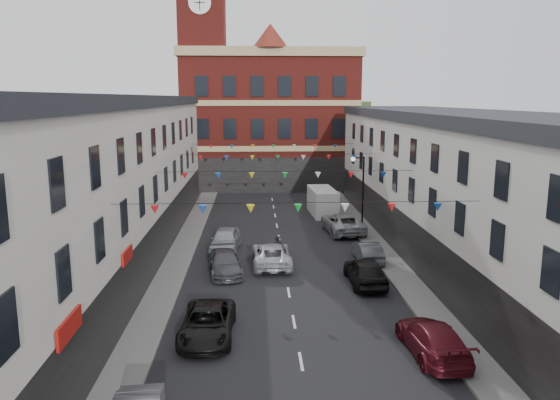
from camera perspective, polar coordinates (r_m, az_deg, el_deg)
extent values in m
plane|color=black|center=(30.45, 0.92, -9.64)|extent=(160.00, 160.00, 0.00)
cube|color=#605E5B|center=(32.65, -11.62, -8.31)|extent=(1.80, 64.00, 0.15)
cube|color=#605E5B|center=(33.41, 12.71, -7.91)|extent=(1.80, 64.00, 0.15)
cube|color=beige|center=(31.64, -21.03, -0.18)|extent=(8.00, 56.00, 10.00)
cube|color=black|center=(31.15, -21.69, 9.53)|extent=(8.40, 56.00, 0.70)
cube|color=black|center=(31.40, -13.54, -6.23)|extent=(0.12, 56.00, 3.20)
cube|color=silver|center=(33.05, 21.70, -0.68)|extent=(8.00, 56.00, 9.00)
cube|color=black|center=(32.52, 22.29, 7.73)|extent=(8.40, 56.00, 0.70)
cube|color=black|center=(32.28, 14.75, -5.83)|extent=(0.12, 56.00, 3.20)
cube|color=maroon|center=(66.60, -1.12, 8.00)|extent=(20.00, 12.00, 15.00)
cube|color=tan|center=(66.72, -1.14, 14.88)|extent=(20.60, 12.60, 1.00)
cone|color=maroon|center=(61.89, -1.02, 16.79)|extent=(4.00, 4.00, 2.60)
cube|color=maroon|center=(63.78, -7.96, 11.83)|extent=(5.00, 5.00, 24.00)
cylinder|color=white|center=(62.03, -8.39, 19.75)|extent=(2.40, 0.12, 2.40)
cube|color=#2E5126|center=(90.70, -4.08, 7.09)|extent=(40.00, 14.00, 10.00)
cylinder|color=black|center=(44.02, 8.65, 0.63)|extent=(0.14, 0.14, 6.00)
cylinder|color=black|center=(43.54, 8.24, 4.39)|extent=(0.90, 0.10, 0.10)
sphere|color=beige|center=(43.47, 7.65, 4.26)|extent=(0.36, 0.36, 0.36)
imported|color=black|center=(25.05, -7.60, -12.64)|extent=(2.42, 5.03, 1.38)
imported|color=#43454B|center=(33.54, -5.77, -6.56)|extent=(2.46, 4.80, 1.33)
imported|color=#989CA0|center=(38.42, -5.74, -4.14)|extent=(2.26, 4.79, 1.58)
imported|color=#58111B|center=(24.16, 15.66, -13.80)|extent=(2.23, 5.04, 1.44)
imported|color=black|center=(31.80, 8.90, -7.37)|extent=(2.00, 4.71, 1.59)
imported|color=#4D5055|center=(36.21, 9.12, -5.35)|extent=(1.50, 4.08, 1.34)
imported|color=#9C9FA0|center=(43.47, 6.57, -2.40)|extent=(3.15, 5.97, 1.60)
imported|color=#B1B3B8|center=(34.94, -0.90, -5.70)|extent=(2.54, 5.28, 1.45)
cube|color=silver|center=(50.12, 4.46, -0.17)|extent=(2.36, 5.48, 2.38)
imported|color=black|center=(35.44, -0.20, -5.20)|extent=(0.75, 0.62, 1.77)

